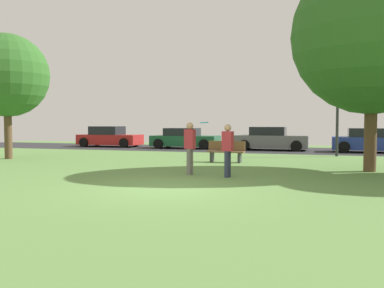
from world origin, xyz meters
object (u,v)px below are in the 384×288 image
maple_tree_near (373,34)px  parked_car_blue (370,141)px  birch_tree_lone (7,76)px  parked_car_red (109,137)px  park_bench (226,151)px  parked_car_grey (271,139)px  street_lamp_post (337,111)px  person_catcher (190,146)px  person_thrower (228,148)px  parked_car_green (185,139)px  frisbee_disc (204,123)px

maple_tree_near → parked_car_blue: maple_tree_near is taller
birch_tree_lone → parked_car_red: (-0.22, 10.05, -3.21)m
maple_tree_near → park_bench: maple_tree_near is taller
parked_car_grey → park_bench: 8.47m
maple_tree_near → street_lamp_post: (-0.91, 6.44, -2.46)m
birch_tree_lone → person_catcher: 10.75m
person_thrower → parked_car_green: size_ratio=0.38×
parked_car_red → parked_car_green: size_ratio=1.00×
person_thrower → birch_tree_lone: bearing=-5.6°
birch_tree_lone → parked_car_grey: bearing=42.0°
birch_tree_lone → parked_car_blue: bearing=30.0°
parked_car_red → maple_tree_near: bearing=-33.4°
person_thrower → parked_car_green: person_thrower is taller
maple_tree_near → person_catcher: (-5.69, -2.71, -3.77)m
maple_tree_near → person_catcher: bearing=-154.5°
person_catcher → parked_car_grey: 12.97m
birch_tree_lone → park_bench: 10.71m
parked_car_grey → park_bench: size_ratio=2.72×
parked_car_blue → maple_tree_near: bearing=-95.5°
street_lamp_post → maple_tree_near: bearing=-82.0°
frisbee_disc → parked_car_green: bearing=111.0°
parked_car_red → parked_car_blue: 16.74m
parked_car_red → parked_car_blue: parked_car_red is taller
maple_tree_near → parked_car_grey: (-4.62, 10.21, -4.06)m
frisbee_disc → parked_car_green: frisbee_disc is taller
maple_tree_near → park_bench: 7.19m
frisbee_disc → person_catcher: bearing=169.0°
parked_car_red → birch_tree_lone: bearing=-88.8°
park_bench → street_lamp_post: (4.60, 4.65, 1.79)m
parked_car_grey → park_bench: (-0.89, -8.42, -0.19)m
park_bench → street_lamp_post: street_lamp_post is taller
person_catcher → park_bench: (0.18, 4.50, -0.48)m
parked_car_green → parked_car_grey: 5.58m
birch_tree_lone → parked_car_grey: (10.94, 9.84, -3.20)m
maple_tree_near → parked_car_grey: 11.92m
birch_tree_lone → parked_car_blue: 19.34m
maple_tree_near → park_bench: bearing=162.0°
person_catcher → parked_car_red: size_ratio=0.39×
frisbee_disc → park_bench: (-0.33, 4.60, -1.23)m
parked_car_green → person_thrower: bearing=-66.2°
person_catcher → street_lamp_post: (4.78, 9.16, 1.30)m
person_thrower → parked_car_blue: 13.93m
birch_tree_lone → street_lamp_post: birch_tree_lone is taller
parked_car_green → parked_car_grey: bearing=-0.5°
person_thrower → street_lamp_post: 10.12m
frisbee_disc → parked_car_green: (-5.02, 13.07, -1.09)m
birch_tree_lone → maple_tree_near: maple_tree_near is taller
street_lamp_post → parked_car_grey: bearing=134.6°
person_thrower → frisbee_disc: bearing=-0.0°
parked_car_green → street_lamp_post: size_ratio=0.97×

